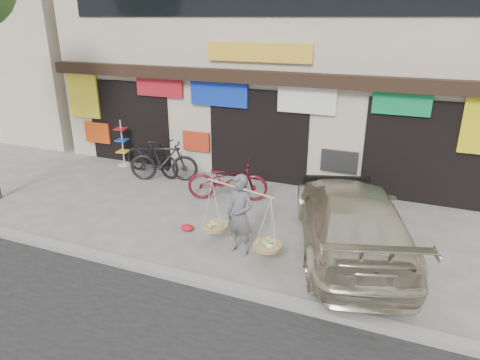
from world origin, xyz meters
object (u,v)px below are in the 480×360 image
at_px(bike_2, 227,180).
at_px(bike_1, 164,161).
at_px(bike_0, 152,157).
at_px(suv, 351,218).
at_px(display_rack, 123,147).
at_px(street_vendor, 240,218).

bearing_deg(bike_2, bike_1, 58.35).
bearing_deg(bike_1, bike_0, 42.86).
bearing_deg(suv, display_rack, -37.08).
relative_size(bike_0, bike_2, 1.02).
bearing_deg(street_vendor, bike_2, 134.68).
bearing_deg(street_vendor, display_rack, 162.17).
height_order(bike_2, suv, suv).
relative_size(street_vendor, display_rack, 1.24).
bearing_deg(bike_2, street_vendor, -168.11).
relative_size(bike_1, suv, 0.38).
bearing_deg(display_rack, suv, -19.73).
xyz_separation_m(suv, display_rack, (-7.74, 2.78, -0.11)).
xyz_separation_m(bike_1, bike_2, (2.33, -0.60, -0.05)).
distance_m(street_vendor, bike_2, 2.79).
bearing_deg(bike_2, bike_0, 55.23).
distance_m(bike_0, suv, 6.81).
bearing_deg(bike_0, bike_2, -95.18).
xyz_separation_m(bike_1, suv, (5.75, -2.06, 0.11)).
bearing_deg(street_vendor, bike_0, 157.60).
relative_size(bike_1, display_rack, 1.34).
bearing_deg(bike_0, street_vendor, -115.60).
distance_m(bike_0, display_rack, 1.42).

